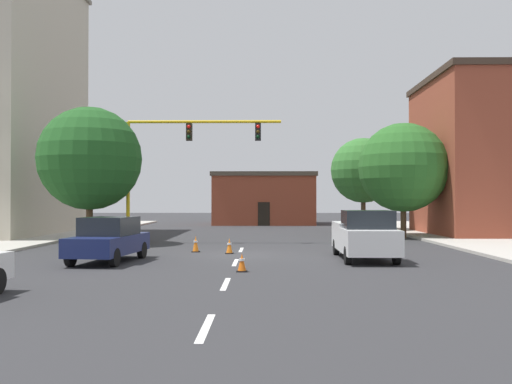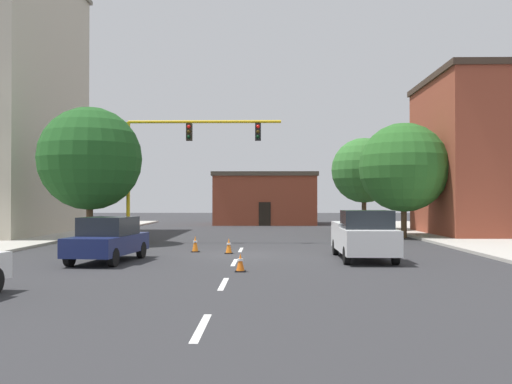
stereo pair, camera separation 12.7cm
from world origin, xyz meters
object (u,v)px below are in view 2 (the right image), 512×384
traffic_signal_gantry (150,202)px  sedan_navy_mid_left (108,239)px  tree_right_mid (404,167)px  traffic_cone_roadside_c (240,263)px  tree_right_far (364,170)px  tree_left_near (90,159)px  pickup_truck_white (363,235)px  traffic_cone_roadside_a (195,244)px  traffic_cone_roadside_b (229,246)px

traffic_signal_gantry → sedan_navy_mid_left: size_ratio=2.01×
tree_right_mid → traffic_cone_roadside_c: 19.89m
sedan_navy_mid_left → tree_right_far: bearing=58.1°
traffic_signal_gantry → traffic_cone_roadside_c: (5.60, -12.39, -1.96)m
tree_left_near → tree_right_far: (17.13, 13.30, 0.04)m
tree_right_far → traffic_signal_gantry: bearing=-138.4°
tree_right_mid → pickup_truck_white: (-4.80, -13.03, -3.48)m
sedan_navy_mid_left → tree_left_near: bearing=111.7°
tree_right_mid → traffic_cone_roadside_a: 16.03m
traffic_signal_gantry → tree_right_mid: 15.98m
sedan_navy_mid_left → traffic_cone_roadside_b: bearing=37.8°
pickup_truck_white → tree_right_mid: bearing=69.8°
traffic_cone_roadside_a → traffic_cone_roadside_c: size_ratio=1.21×
pickup_truck_white → sedan_navy_mid_left: 10.08m
tree_right_far → traffic_cone_roadside_b: size_ratio=10.49×
traffic_signal_gantry → pickup_truck_white: size_ratio=1.74×
traffic_cone_roadside_b → traffic_cone_roadside_c: traffic_cone_roadside_b is taller
traffic_cone_roadside_a → traffic_cone_roadside_b: size_ratio=1.10×
traffic_signal_gantry → tree_right_far: size_ratio=1.31×
traffic_cone_roadside_b → traffic_cone_roadside_c: (0.81, -6.34, -0.03)m
tree_right_far → traffic_cone_roadside_b: 21.12m
tree_right_far → traffic_cone_roadside_a: tree_right_far is taller
tree_right_mid → traffic_cone_roadside_a: (-11.97, -9.85, -4.09)m
traffic_signal_gantry → tree_right_far: bearing=41.6°
tree_left_near → pickup_truck_white: 15.91m
tree_right_far → traffic_cone_roadside_c: (-8.42, -24.84, -4.37)m
traffic_cone_roadside_a → tree_right_far: bearing=58.6°
tree_left_near → sedan_navy_mid_left: tree_left_near is taller
traffic_cone_roadside_a → tree_left_near: bearing=144.8°
tree_left_near → tree_right_far: size_ratio=1.03×
pickup_truck_white → sedan_navy_mid_left: pickup_truck_white is taller
traffic_cone_roadside_a → traffic_cone_roadside_c: bearing=-71.2°
tree_right_far → pickup_truck_white: bearing=-99.9°
pickup_truck_white → traffic_cone_roadside_b: size_ratio=7.90×
traffic_cone_roadside_c → tree_right_far: bearing=71.3°
tree_right_far → traffic_cone_roadside_c: tree_right_far is taller
sedan_navy_mid_left → traffic_cone_roadside_a: bearing=55.9°
traffic_cone_roadside_a → traffic_cone_roadside_b: traffic_cone_roadside_a is taller
tree_right_far → pickup_truck_white: 21.57m
tree_right_far → sedan_navy_mid_left: bearing=-121.9°
traffic_signal_gantry → tree_left_near: 4.00m
traffic_signal_gantry → sedan_navy_mid_left: traffic_signal_gantry is taller
traffic_cone_roadside_c → traffic_signal_gantry: bearing=114.3°
tree_left_near → tree_right_far: tree_left_near is taller
tree_left_near → traffic_cone_roadside_b: bearing=-33.4°
traffic_signal_gantry → traffic_cone_roadside_c: size_ratio=15.09×
tree_right_mid → sedan_navy_mid_left: 20.73m
traffic_cone_roadside_c → sedan_navy_mid_left: bearing=151.3°
traffic_cone_roadside_b → traffic_cone_roadside_a: bearing=154.8°
sedan_navy_mid_left → traffic_cone_roadside_b: size_ratio=6.81×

